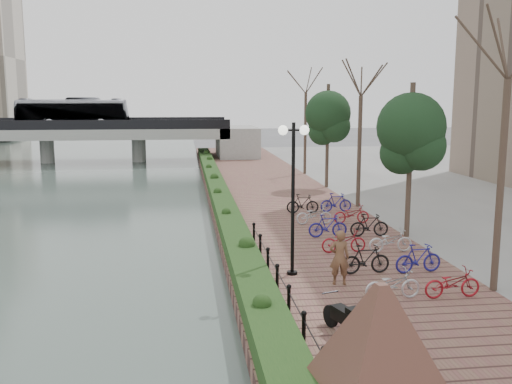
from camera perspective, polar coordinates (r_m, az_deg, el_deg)
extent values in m
plane|color=#59595B|center=(15.26, -1.39, -15.19)|extent=(220.00, 220.00, 0.00)
cube|color=brown|center=(32.35, 2.54, -1.55)|extent=(8.00, 75.00, 0.50)
cube|color=#173513|center=(34.33, -3.76, 0.00)|extent=(1.10, 56.00, 0.60)
cylinder|color=black|center=(12.44, 6.78, -16.87)|extent=(0.10, 0.10, 0.70)
cylinder|color=black|center=(14.21, 4.80, -13.39)|extent=(0.10, 0.10, 0.70)
cylinder|color=black|center=(16.04, 3.30, -10.67)|extent=(0.10, 0.10, 0.70)
cylinder|color=black|center=(17.90, 2.14, -8.52)|extent=(0.10, 0.10, 0.70)
cylinder|color=black|center=(19.80, 1.20, -6.76)|extent=(0.10, 0.10, 0.70)
cylinder|color=black|center=(21.71, 0.43, -5.32)|extent=(0.10, 0.10, 0.70)
cylinder|color=black|center=(23.63, -0.21, -4.11)|extent=(0.10, 0.10, 0.70)
pyramid|color=#472B1E|center=(10.97, 12.26, -14.88)|extent=(4.87, 4.87, 2.37)
cylinder|color=black|center=(18.80, 3.71, -0.79)|extent=(0.12, 0.12, 5.08)
cylinder|color=black|center=(18.54, 3.78, 6.19)|extent=(0.70, 0.06, 0.06)
sphere|color=white|center=(18.47, 2.71, 6.19)|extent=(0.32, 0.32, 0.32)
sphere|color=white|center=(18.60, 4.85, 6.19)|extent=(0.32, 0.32, 0.32)
imported|color=brown|center=(18.30, 8.34, -6.49)|extent=(0.69, 0.50, 1.76)
imported|color=#B9BBBF|center=(17.33, 13.57, -9.03)|extent=(0.60, 1.72, 0.90)
imported|color=black|center=(19.66, 10.90, -6.59)|extent=(0.47, 1.66, 1.00)
imported|color=maroon|center=(22.07, 8.81, -4.91)|extent=(0.60, 1.71, 0.90)
imported|color=navy|center=(24.50, 7.15, -3.34)|extent=(0.47, 1.66, 1.00)
imported|color=#B9BBBF|center=(26.98, 5.80, -2.25)|extent=(0.60, 1.71, 0.90)
imported|color=black|center=(29.47, 4.67, -1.16)|extent=(0.47, 1.66, 1.00)
imported|color=maroon|center=(18.03, 18.99, -8.56)|extent=(0.60, 1.72, 0.90)
imported|color=navy|center=(20.28, 15.77, -6.29)|extent=(0.47, 1.66, 1.00)
imported|color=#B9BBBF|center=(22.63, 13.22, -4.70)|extent=(0.60, 1.71, 0.90)
imported|color=black|center=(25.00, 11.16, -3.19)|extent=(0.47, 1.66, 1.00)
imported|color=maroon|center=(27.44, 9.46, -2.14)|extent=(0.60, 1.71, 0.90)
imported|color=navy|center=(29.88, 8.05, -1.07)|extent=(0.47, 1.66, 1.00)
cube|color=gray|center=(60.47, -20.26, 5.56)|extent=(36.00, 8.00, 1.00)
cube|color=black|center=(56.64, -21.19, 6.25)|extent=(36.00, 0.15, 0.90)
cube|color=black|center=(64.23, -19.52, 6.63)|extent=(36.00, 0.15, 0.90)
cylinder|color=gray|center=(60.59, -20.16, 3.91)|extent=(1.40, 1.40, 2.50)
cylinder|color=gray|center=(59.22, -11.63, 4.17)|extent=(1.40, 1.40, 2.50)
imported|color=silver|center=(59.84, -17.83, 7.57)|extent=(2.52, 10.77, 3.00)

